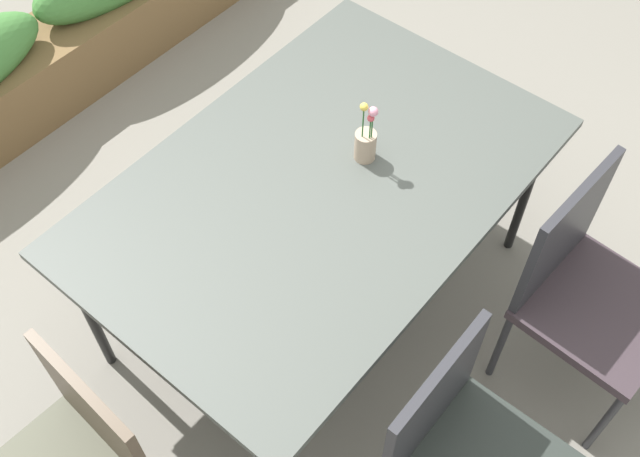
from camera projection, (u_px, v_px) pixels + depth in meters
ground_plane at (303, 302)px, 3.19m from camera, size 12.00×12.00×0.00m
dining_table at (320, 190)px, 2.61m from camera, size 1.67×1.10×0.77m
chair_near_right at (586, 285)px, 2.61m from camera, size 0.50×0.50×0.95m
chair_near_left at (466, 453)px, 2.27m from camera, size 0.48×0.48×0.91m
flower_vase at (366, 142)px, 2.58m from camera, size 0.08×0.08×0.26m
planter_box at (48, 42)px, 3.70m from camera, size 2.94×0.38×0.68m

